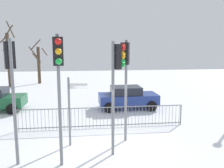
{
  "coord_description": "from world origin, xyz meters",
  "views": [
    {
      "loc": [
        -0.86,
        -8.98,
        4.08
      ],
      "look_at": [
        0.54,
        2.61,
        2.18
      ],
      "focal_mm": 37.74,
      "sensor_mm": 36.0,
      "label": 1
    }
  ],
  "objects": [
    {
      "name": "bare_tree_right",
      "position": [
        -5.72,
        17.34,
        2.22
      ],
      "size": [
        1.81,
        1.81,
        4.81
      ],
      "color": "#473828",
      "rests_on": "ground"
    },
    {
      "name": "ground_plane",
      "position": [
        0.0,
        0.0,
        0.0
      ],
      "size": [
        60.0,
        60.0,
        0.0
      ],
      "primitive_type": "plane",
      "color": "white"
    },
    {
      "name": "traffic_light_mid_right",
      "position": [
        0.82,
        0.5,
        3.17
      ],
      "size": [
        0.41,
        0.52,
        4.32
      ],
      "rotation": [
        0.0,
        0.0,
        2.66
      ],
      "color": "slate",
      "rests_on": "ground"
    },
    {
      "name": "car_blue_mid",
      "position": [
        1.95,
        5.86,
        0.77
      ],
      "size": [
        3.84,
        1.99,
        1.47
      ],
      "rotation": [
        0.0,
        0.0,
        0.02
      ],
      "color": "navy",
      "rests_on": "ground"
    },
    {
      "name": "direction_sign_post",
      "position": [
        -1.41,
        0.41,
        1.6
      ],
      "size": [
        0.79,
        0.12,
        2.84
      ],
      "rotation": [
        0.0,
        0.0,
        -0.08
      ],
      "color": "slate",
      "rests_on": "ground"
    },
    {
      "name": "traffic_light_rear_right",
      "position": [
        -3.27,
        -0.86,
        3.17
      ],
      "size": [
        0.41,
        0.52,
        4.33
      ],
      "rotation": [
        0.0,
        0.0,
        0.47
      ],
      "color": "slate",
      "rests_on": "ground"
    },
    {
      "name": "traffic_light_rear_left",
      "position": [
        0.31,
        -0.56,
        3.11
      ],
      "size": [
        0.53,
        0.4,
        4.24
      ],
      "rotation": [
        0.0,
        0.0,
        5.16
      ],
      "color": "slate",
      "rests_on": "ground"
    },
    {
      "name": "bare_tree_centre",
      "position": [
        -8.2,
        15.33,
        2.96
      ],
      "size": [
        1.75,
        1.74,
        6.41
      ],
      "color": "#473828",
      "rests_on": "ground"
    },
    {
      "name": "pedestrian_guard_railing",
      "position": [
        -0.0,
        2.34,
        0.55
      ],
      "size": [
        8.3,
        0.1,
        1.07
      ],
      "rotation": [
        0.0,
        0.0,
        0.0
      ],
      "color": "slate",
      "rests_on": "ground"
    },
    {
      "name": "traffic_light_foreground_left",
      "position": [
        -1.66,
        -1.36,
        3.27
      ],
      "size": [
        0.35,
        0.57,
        4.46
      ],
      "rotation": [
        0.0,
        0.0,
        3.3
      ],
      "color": "slate",
      "rests_on": "ground"
    }
  ]
}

